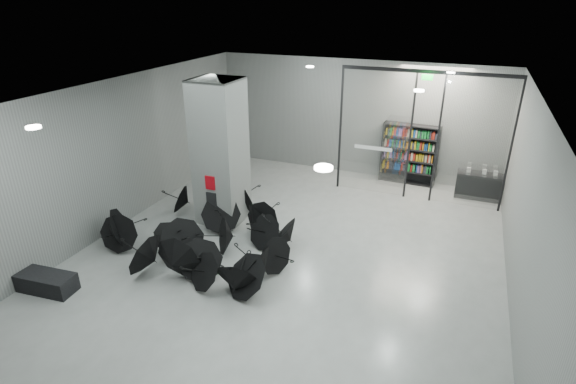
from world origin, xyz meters
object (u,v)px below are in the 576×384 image
at_px(column, 220,153).
at_px(umbrella_cluster, 213,244).
at_px(shop_counter, 479,186).
at_px(bench, 47,282).
at_px(bookshelf, 409,154).

xyz_separation_m(column, umbrella_cluster, (0.75, -1.85, -1.68)).
bearing_deg(shop_counter, column, -147.73).
relative_size(shop_counter, umbrella_cluster, 0.25).
height_order(column, bench, column).
height_order(bookshelf, umbrella_cluster, bookshelf).
distance_m(column, bookshelf, 6.61).
bearing_deg(bookshelf, shop_counter, -9.06).
distance_m(column, umbrella_cluster, 2.61).
bearing_deg(column, bench, -112.74).
xyz_separation_m(bookshelf, shop_counter, (2.29, -0.47, -0.61)).
bearing_deg(umbrella_cluster, bench, -134.94).
xyz_separation_m(column, bench, (-1.88, -4.49, -1.80)).
bearing_deg(column, bookshelf, 46.56).
xyz_separation_m(bench, shop_counter, (8.67, 8.77, 0.21)).
bearing_deg(bench, bookshelf, 49.89).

